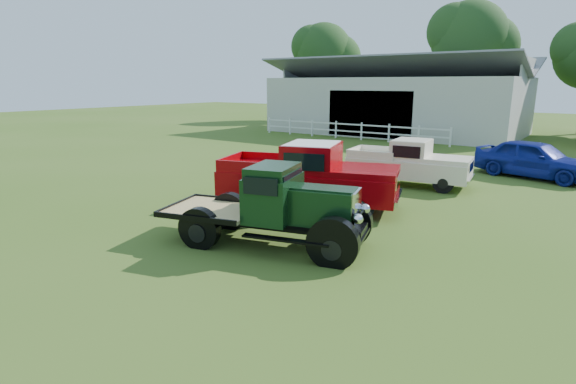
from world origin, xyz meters
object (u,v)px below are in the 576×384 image
Objects in this scene: vintage_flatbed at (270,205)px; white_pickup at (408,163)px; red_pickup at (308,175)px; misc_car_blue at (534,159)px.

vintage_flatbed reaches higher than white_pickup.
red_pickup is 1.21× the size of white_pickup.
vintage_flatbed is 13.21m from misc_car_blue.
vintage_flatbed is at bearing -89.88° from red_pickup.
red_pickup reaches higher than misc_car_blue.
red_pickup is at bearing -112.17° from white_pickup.
vintage_flatbed is at bearing -98.65° from white_pickup.
red_pickup is at bearing 92.24° from vintage_flatbed.
red_pickup is 10.53m from misc_car_blue.
vintage_flatbed is 1.08× the size of misc_car_blue.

